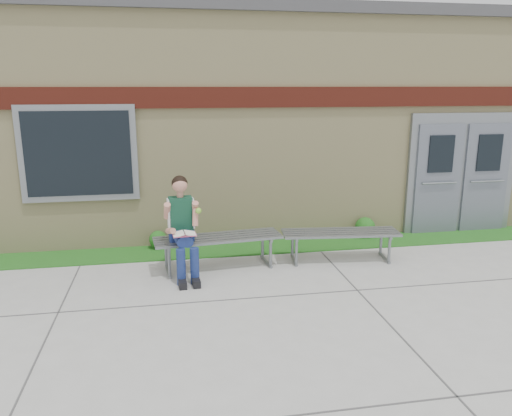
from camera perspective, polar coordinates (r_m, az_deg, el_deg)
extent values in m
plane|color=#9E9E99|center=(6.51, 4.77, -11.69)|extent=(80.00, 80.00, 0.00)
cube|color=#1D4F15|center=(8.87, 0.47, -4.49)|extent=(16.00, 0.80, 0.02)
cube|color=beige|center=(11.80, -2.59, 9.97)|extent=(16.00, 6.00, 4.00)
cube|color=#3F3F42|center=(11.84, -2.71, 20.16)|extent=(16.20, 6.20, 0.20)
cube|color=maroon|center=(8.78, 0.05, 12.55)|extent=(16.00, 0.06, 0.35)
cube|color=slate|center=(8.82, -19.61, 5.88)|extent=(1.90, 0.08, 1.60)
cube|color=black|center=(8.78, -19.65, 5.85)|extent=(1.70, 0.04, 1.40)
cube|color=slate|center=(10.39, 22.37, 3.68)|extent=(2.20, 0.08, 2.30)
cube|color=slate|center=(10.11, 20.07, 3.04)|extent=(0.92, 0.06, 2.10)
cube|color=slate|center=(10.64, 24.74, 3.12)|extent=(0.92, 0.06, 2.10)
cube|color=slate|center=(7.80, -4.36, -3.41)|extent=(2.02, 0.75, 0.04)
cube|color=slate|center=(7.85, -10.09, -5.54)|extent=(0.10, 0.55, 0.45)
cube|color=slate|center=(7.99, 1.34, -4.96)|extent=(0.10, 0.55, 0.45)
cube|color=slate|center=(8.23, 9.64, -2.78)|extent=(1.93, 0.71, 0.04)
cube|color=slate|center=(8.09, 4.51, -4.83)|extent=(0.10, 0.53, 0.43)
cube|color=slate|center=(8.59, 14.34, -4.12)|extent=(0.10, 0.53, 0.43)
cube|color=navy|center=(7.68, -8.52, -2.97)|extent=(0.39, 0.29, 0.17)
cube|color=#0F3721|center=(7.57, -8.59, -0.59)|extent=(0.36, 0.24, 0.50)
sphere|color=tan|center=(7.46, -8.71, 2.60)|extent=(0.24, 0.24, 0.23)
sphere|color=black|center=(7.48, -8.73, 2.79)|extent=(0.26, 0.26, 0.24)
cylinder|color=navy|center=(7.40, -9.04, -3.47)|extent=(0.20, 0.46, 0.16)
cylinder|color=navy|center=(7.42, -7.54, -3.37)|extent=(0.20, 0.46, 0.16)
cylinder|color=navy|center=(7.27, -8.55, -6.70)|extent=(0.13, 0.13, 0.54)
cylinder|color=navy|center=(7.29, -7.02, -6.58)|extent=(0.13, 0.13, 0.54)
cube|color=black|center=(7.28, -8.42, -8.49)|extent=(0.13, 0.29, 0.11)
cube|color=black|center=(7.30, -6.89, -8.38)|extent=(0.13, 0.29, 0.11)
cylinder|color=tan|center=(7.47, -10.12, -0.33)|extent=(0.12, 0.25, 0.29)
cylinder|color=tan|center=(7.52, -7.00, -0.14)|extent=(0.12, 0.25, 0.29)
cube|color=white|center=(7.25, -8.20, -2.91)|extent=(0.35, 0.26, 0.02)
cube|color=#B4436B|center=(7.26, -8.19, -3.00)|extent=(0.35, 0.27, 0.01)
sphere|color=#84D037|center=(7.37, -6.60, -0.31)|extent=(0.09, 0.09, 0.09)
sphere|color=#1D4F15|center=(8.92, -11.13, -3.54)|extent=(0.31, 0.31, 0.31)
sphere|color=#1D4F15|center=(9.61, 12.36, -2.14)|extent=(0.37, 0.37, 0.37)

